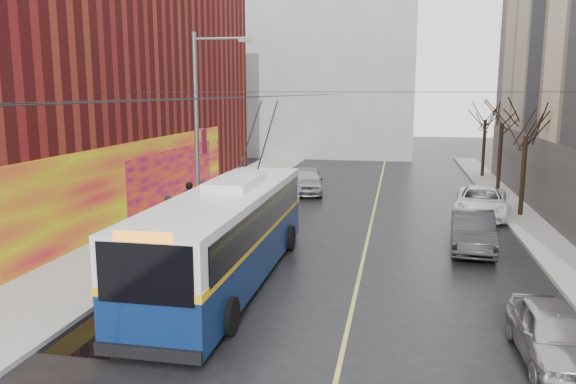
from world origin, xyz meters
name	(u,v)px	position (x,y,z in m)	size (l,w,h in m)	color
ground	(292,329)	(0.00, 0.00, 0.00)	(140.00, 140.00, 0.00)	black
sidewalk_left	(181,219)	(-8.00, 12.00, 0.07)	(4.00, 60.00, 0.15)	gray
sidewalk_right	(538,235)	(9.00, 12.00, 0.07)	(2.00, 60.00, 0.15)	gray
lane_line	(372,219)	(1.50, 14.00, 0.00)	(0.12, 50.00, 0.01)	#BFB74C
building_left	(53,81)	(-15.99, 13.99, 6.99)	(12.11, 36.00, 14.00)	#5D1213
building_far	(316,67)	(-6.00, 44.99, 9.02)	(20.50, 12.10, 18.00)	gray
streetlight_pole	(200,127)	(-6.14, 10.00, 4.85)	(2.65, 0.60, 9.00)	slate
catenary_wires	(297,95)	(-2.54, 14.77, 6.25)	(18.00, 60.00, 0.22)	black
tree_near	(527,121)	(9.00, 16.00, 4.98)	(3.20, 3.20, 6.40)	black
tree_mid	(503,111)	(9.00, 23.00, 5.25)	(3.20, 3.20, 6.68)	black
tree_far	(486,109)	(9.00, 30.00, 5.14)	(3.20, 3.20, 6.57)	black
puddle	(95,331)	(-5.22, -1.15, 0.00)	(2.37, 2.91, 0.01)	black
pigeons_flying	(261,64)	(-3.30, 10.09, 7.60)	(2.39, 2.69, 1.51)	slate
trolleybus	(227,233)	(-2.90, 3.51, 1.68)	(3.02, 12.81, 6.04)	#091C47
parked_car_a	(554,335)	(6.49, -0.61, 0.69)	(1.64, 4.07, 1.39)	#9F9FA3
parked_car_b	(473,231)	(5.80, 9.18, 0.78)	(1.66, 4.75, 1.57)	#2B2B2E
parked_car_c	(481,202)	(7.00, 15.81, 0.77)	(2.55, 5.54, 1.54)	white
following_car	(307,180)	(-2.96, 20.88, 0.83)	(1.95, 4.86, 1.66)	#9A999D
pedestrian_a	(170,216)	(-7.06, 8.42, 1.05)	(0.65, 0.43, 1.79)	black
pedestrian_b	(190,199)	(-7.54, 12.19, 1.05)	(0.87, 0.68, 1.79)	black
pedestrian_c	(205,198)	(-6.93, 12.71, 1.05)	(1.16, 0.67, 1.80)	black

